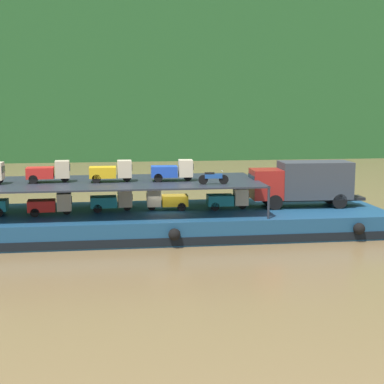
{
  "coord_description": "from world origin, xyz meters",
  "views": [
    {
      "loc": [
        -3.52,
        -37.32,
        8.48
      ],
      "look_at": [
        1.65,
        0.0,
        2.7
      ],
      "focal_mm": 53.75,
      "sensor_mm": 36.0,
      "label": 1
    }
  ],
  "objects_px": {
    "mini_truck_lower_aft": "(51,204)",
    "mini_truck_lower_mid": "(112,201)",
    "mini_truck_upper_fore": "(111,171)",
    "cargo_barge": "(167,222)",
    "motorcycle_upper_port": "(213,178)",
    "covered_lorry": "(304,182)",
    "mini_truck_lower_fore": "(166,200)",
    "mini_truck_lower_bow": "(228,199)",
    "mini_truck_upper_mid": "(49,172)",
    "mini_truck_upper_bow": "(173,170)"
  },
  "relations": [
    {
      "from": "mini_truck_upper_bow",
      "to": "cargo_barge",
      "type": "bearing_deg",
      "value": 147.31
    },
    {
      "from": "mini_truck_upper_bow",
      "to": "mini_truck_lower_aft",
      "type": "bearing_deg",
      "value": -177.52
    },
    {
      "from": "covered_lorry",
      "to": "mini_truck_upper_mid",
      "type": "distance_m",
      "value": 17.0
    },
    {
      "from": "covered_lorry",
      "to": "mini_truck_upper_mid",
      "type": "bearing_deg",
      "value": -179.85
    },
    {
      "from": "mini_truck_upper_bow",
      "to": "mini_truck_lower_bow",
      "type": "bearing_deg",
      "value": 2.75
    },
    {
      "from": "mini_truck_lower_aft",
      "to": "mini_truck_lower_mid",
      "type": "distance_m",
      "value": 3.96
    },
    {
      "from": "cargo_barge",
      "to": "mini_truck_lower_mid",
      "type": "xyz_separation_m",
      "value": [
        -3.62,
        0.34,
        1.44
      ]
    },
    {
      "from": "covered_lorry",
      "to": "mini_truck_lower_mid",
      "type": "distance_m",
      "value": 13.05
    },
    {
      "from": "covered_lorry",
      "to": "mini_truck_lower_fore",
      "type": "relative_size",
      "value": 2.86
    },
    {
      "from": "motorcycle_upper_port",
      "to": "mini_truck_upper_mid",
      "type": "bearing_deg",
      "value": 167.02
    },
    {
      "from": "mini_truck_lower_aft",
      "to": "mini_truck_lower_mid",
      "type": "relative_size",
      "value": 1.0
    },
    {
      "from": "cargo_barge",
      "to": "mini_truck_lower_fore",
      "type": "distance_m",
      "value": 1.46
    },
    {
      "from": "mini_truck_lower_aft",
      "to": "mini_truck_upper_bow",
      "type": "distance_m",
      "value": 8.09
    },
    {
      "from": "mini_truck_lower_aft",
      "to": "mini_truck_lower_bow",
      "type": "xyz_separation_m",
      "value": [
        11.58,
        0.52,
        0.0
      ]
    },
    {
      "from": "mini_truck_lower_aft",
      "to": "mini_truck_upper_fore",
      "type": "distance_m",
      "value": 4.37
    },
    {
      "from": "mini_truck_lower_aft",
      "to": "mini_truck_lower_mid",
      "type": "xyz_separation_m",
      "value": [
        3.86,
        0.91,
        0.0
      ]
    },
    {
      "from": "motorcycle_upper_port",
      "to": "cargo_barge",
      "type": "bearing_deg",
      "value": 140.64
    },
    {
      "from": "mini_truck_upper_fore",
      "to": "cargo_barge",
      "type": "bearing_deg",
      "value": 1.62
    },
    {
      "from": "covered_lorry",
      "to": "mini_truck_lower_fore",
      "type": "height_order",
      "value": "covered_lorry"
    },
    {
      "from": "mini_truck_lower_fore",
      "to": "mini_truck_lower_mid",
      "type": "bearing_deg",
      "value": 178.12
    },
    {
      "from": "mini_truck_upper_fore",
      "to": "mini_truck_upper_mid",
      "type": "bearing_deg",
      "value": 176.11
    },
    {
      "from": "mini_truck_upper_mid",
      "to": "mini_truck_upper_fore",
      "type": "height_order",
      "value": "same"
    },
    {
      "from": "cargo_barge",
      "to": "mini_truck_upper_fore",
      "type": "relative_size",
      "value": 10.46
    },
    {
      "from": "mini_truck_lower_bow",
      "to": "mini_truck_upper_bow",
      "type": "relative_size",
      "value": 0.99
    },
    {
      "from": "mini_truck_upper_mid",
      "to": "motorcycle_upper_port",
      "type": "xyz_separation_m",
      "value": [
        10.26,
        -2.36,
        -0.26
      ]
    },
    {
      "from": "mini_truck_lower_fore",
      "to": "mini_truck_lower_bow",
      "type": "relative_size",
      "value": 1.0
    },
    {
      "from": "covered_lorry",
      "to": "mini_truck_lower_aft",
      "type": "xyz_separation_m",
      "value": [
        -16.87,
        -0.77,
        -1.0
      ]
    },
    {
      "from": "cargo_barge",
      "to": "motorcycle_upper_port",
      "type": "relative_size",
      "value": 15.11
    },
    {
      "from": "mini_truck_lower_bow",
      "to": "mini_truck_upper_fore",
      "type": "distance_m",
      "value": 7.97
    },
    {
      "from": "mini_truck_lower_aft",
      "to": "motorcycle_upper_port",
      "type": "xyz_separation_m",
      "value": [
        10.16,
        -1.64,
        1.74
      ]
    },
    {
      "from": "mini_truck_lower_mid",
      "to": "mini_truck_lower_fore",
      "type": "bearing_deg",
      "value": -1.88
    },
    {
      "from": "covered_lorry",
      "to": "mini_truck_upper_fore",
      "type": "height_order",
      "value": "mini_truck_upper_fore"
    },
    {
      "from": "cargo_barge",
      "to": "mini_truck_upper_bow",
      "type": "relative_size",
      "value": 10.31
    },
    {
      "from": "mini_truck_upper_fore",
      "to": "mini_truck_upper_bow",
      "type": "bearing_deg",
      "value": -1.74
    },
    {
      "from": "mini_truck_lower_bow",
      "to": "mini_truck_lower_mid",
      "type": "bearing_deg",
      "value": 177.13
    },
    {
      "from": "mini_truck_lower_bow",
      "to": "motorcycle_upper_port",
      "type": "height_order",
      "value": "motorcycle_upper_port"
    },
    {
      "from": "covered_lorry",
      "to": "mini_truck_lower_bow",
      "type": "bearing_deg",
      "value": -177.25
    },
    {
      "from": "mini_truck_lower_fore",
      "to": "motorcycle_upper_port",
      "type": "relative_size",
      "value": 1.45
    },
    {
      "from": "mini_truck_lower_aft",
      "to": "mini_truck_lower_bow",
      "type": "relative_size",
      "value": 1.01
    },
    {
      "from": "motorcycle_upper_port",
      "to": "covered_lorry",
      "type": "bearing_deg",
      "value": 19.75
    },
    {
      "from": "mini_truck_lower_aft",
      "to": "motorcycle_upper_port",
      "type": "bearing_deg",
      "value": -9.15
    },
    {
      "from": "mini_truck_lower_fore",
      "to": "mini_truck_upper_fore",
      "type": "height_order",
      "value": "mini_truck_upper_fore"
    },
    {
      "from": "mini_truck_lower_aft",
      "to": "mini_truck_upper_fore",
      "type": "height_order",
      "value": "mini_truck_upper_fore"
    },
    {
      "from": "mini_truck_lower_mid",
      "to": "mini_truck_upper_bow",
      "type": "distance_m",
      "value": 4.48
    },
    {
      "from": "mini_truck_lower_mid",
      "to": "mini_truck_lower_fore",
      "type": "relative_size",
      "value": 1.01
    },
    {
      "from": "cargo_barge",
      "to": "covered_lorry",
      "type": "distance_m",
      "value": 9.7
    },
    {
      "from": "mini_truck_upper_mid",
      "to": "mini_truck_upper_bow",
      "type": "relative_size",
      "value": 1.0
    },
    {
      "from": "cargo_barge",
      "to": "covered_lorry",
      "type": "height_order",
      "value": "covered_lorry"
    },
    {
      "from": "cargo_barge",
      "to": "mini_truck_lower_mid",
      "type": "relative_size",
      "value": 10.31
    },
    {
      "from": "mini_truck_lower_fore",
      "to": "mini_truck_lower_bow",
      "type": "height_order",
      "value": "same"
    }
  ]
}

